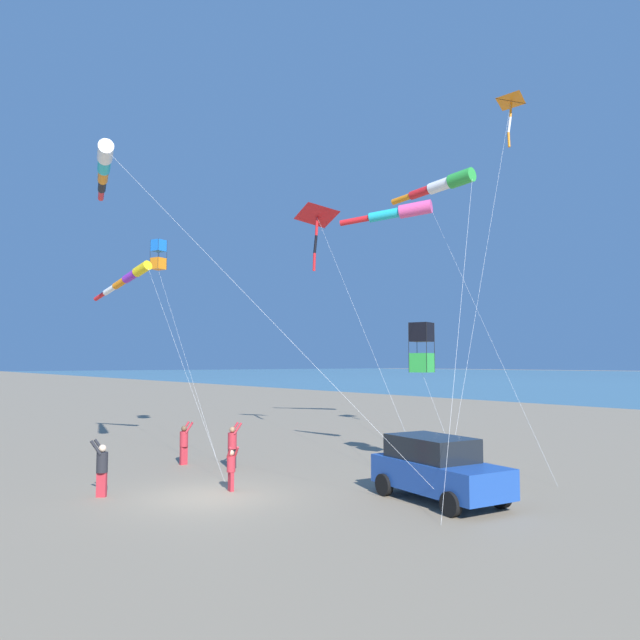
{
  "coord_description": "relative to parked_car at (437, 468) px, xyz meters",
  "views": [
    {
      "loc": [
        -8.55,
        -16.68,
        4.04
      ],
      "look_at": [
        8.37,
        5.35,
        6.02
      ],
      "focal_mm": 33.68,
      "sensor_mm": 36.0,
      "label": 1
    }
  ],
  "objects": [
    {
      "name": "ground_plane",
      "position": [
        -5.06,
        4.6,
        -0.95
      ],
      "size": [
        600.0,
        600.0,
        0.0
      ],
      "primitive_type": "plane",
      "color": "gray"
    },
    {
      "name": "parked_car",
      "position": [
        0.0,
        0.0,
        0.0
      ],
      "size": [
        2.49,
        4.49,
        1.85
      ],
      "color": "#1E479E",
      "rests_on": "ground_plane"
    },
    {
      "name": "cooler_box",
      "position": [
        2.23,
        -0.5,
        -0.74
      ],
      "size": [
        0.62,
        0.42,
        0.42
      ],
      "color": "blue",
      "rests_on": "ground_plane"
    },
    {
      "name": "person_adult_flyer",
      "position": [
        -3.21,
        10.36,
        -0.04
      ],
      "size": [
        0.51,
        0.4,
        1.68
      ],
      "color": "#B72833",
      "rests_on": "ground_plane"
    },
    {
      "name": "person_child_green_jacket",
      "position": [
        -2.1,
        8.45,
        -0.0
      ],
      "size": [
        0.54,
        0.43,
        1.74
      ],
      "color": "#232328",
      "rests_on": "ground_plane"
    },
    {
      "name": "person_child_grey_jacket",
      "position": [
        -4.14,
        4.87,
        -0.18
      ],
      "size": [
        0.35,
        0.44,
        1.41
      ],
      "color": "#B72833",
      "rests_on": "ground_plane"
    },
    {
      "name": "person_bystander_far",
      "position": [
        -7.66,
        6.53,
        -0.02
      ],
      "size": [
        0.62,
        0.59,
        1.72
      ],
      "color": "#B72833",
      "rests_on": "ground_plane"
    },
    {
      "name": "kite_delta_purple_drifting",
      "position": [
        6.05,
        13.74,
        11.1
      ],
      "size": [
        6.36,
        14.06,
        12.69
      ],
      "color": "red",
      "rests_on": "ground_plane"
    },
    {
      "name": "kite_windsock_teal_far_right",
      "position": [
        12.81,
        14.23,
        12.49
      ],
      "size": [
        9.61,
        18.75,
        14.05
      ],
      "color": "#EF4C93",
      "rests_on": "ground_plane"
    },
    {
      "name": "kite_windsock_orange_high_right",
      "position": [
        -6.4,
        11.09,
        10.64
      ],
      "size": [
        6.58,
        16.26,
        11.98
      ],
      "color": "white",
      "rests_on": "ground_plane"
    },
    {
      "name": "kite_delta_magenta_far_left",
      "position": [
        9.6,
        3.76,
        15.05
      ],
      "size": [
        8.3,
        3.19,
        16.3
      ],
      "color": "orange",
      "rests_on": "ground_plane"
    },
    {
      "name": "kite_windsock_long_streamer_left",
      "position": [
        -3.18,
        17.22,
        7.29
      ],
      "size": [
        1.35,
        13.92,
        8.94
      ],
      "color": "yellow",
      "rests_on": "ground_plane"
    },
    {
      "name": "kite_box_rainbow_low_near",
      "position": [
        -0.59,
        19.72,
        9.1
      ],
      "size": [
        1.6,
        9.87,
        10.89
      ],
      "color": "blue",
      "rests_on": "ground_plane"
    },
    {
      "name": "kite_windsock_green_low_center",
      "position": [
        3.21,
        2.42,
        9.64
      ],
      "size": [
        5.55,
        6.63,
        10.96
      ],
      "color": "green",
      "rests_on": "ground_plane"
    },
    {
      "name": "kite_box_striped_overhead",
      "position": [
        4.04,
        4.3,
        3.69
      ],
      "size": [
        2.99,
        4.64,
        5.63
      ],
      "color": "black",
      "rests_on": "ground_plane"
    }
  ]
}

